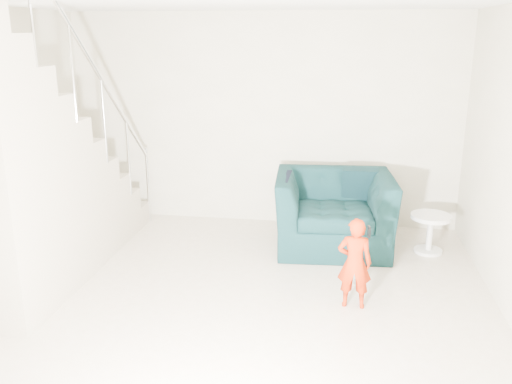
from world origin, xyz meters
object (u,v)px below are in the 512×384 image
Objects in this scene: toddler at (354,263)px; side_table at (430,227)px; armchair at (334,211)px; staircase at (28,191)px.

toddler is 1.89× the size of side_table.
toddler reaches higher than side_table.
armchair is at bearing 178.94° from side_table.
armchair is 2.94× the size of side_table.
staircase reaches higher than side_table.
side_table is 0.13× the size of staircase.
side_table is at bearing -5.00° from armchair.
toddler is 0.24× the size of staircase.
staircase is at bearing -161.20° from side_table.
side_table is 4.33m from staircase.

